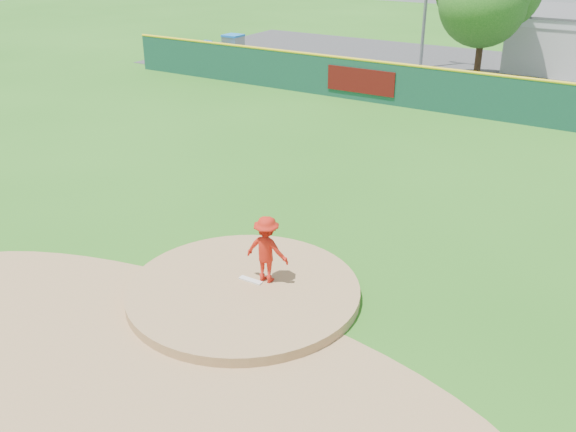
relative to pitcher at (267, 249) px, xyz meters
The scene contains 9 objects.
ground 1.25m from the pitcher, 119.17° to the right, with size 120.00×120.00×0.00m, color #286B19.
pitchers_mound 1.25m from the pitcher, 119.17° to the right, with size 5.50×5.50×0.50m, color #9E774C.
pitching_rubber 0.90m from the pitcher, 140.72° to the right, with size 0.60×0.15×0.04m, color white.
infield_dirt_arc 3.72m from the pitcher, 94.96° to the right, with size 15.40×15.40×0.01m, color #9E774C.
parking_lot 26.47m from the pitcher, 90.67° to the left, with size 44.00×16.00×0.02m, color #38383A.
pitcher is the anchor object (origin of this frame).
fence_banners 17.37m from the pitcher, 89.47° to the left, with size 15.87×0.04×1.20m.
playground_slide 27.73m from the pitcher, 127.91° to the left, with size 1.10×3.09×1.70m.
outfield_fence 17.45m from the pitcher, 91.01° to the left, with size 40.00×0.14×2.07m.
Camera 1 is at (7.75, -10.53, 8.06)m, focal length 40.00 mm.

